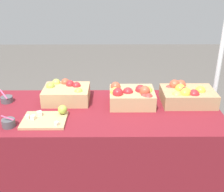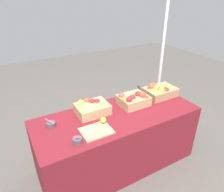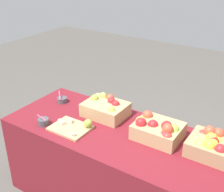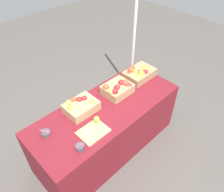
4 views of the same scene
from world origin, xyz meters
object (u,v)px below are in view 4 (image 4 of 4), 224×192
(sample_bowl_near, at_px, (80,147))
(tent_pole, at_px, (134,36))
(sample_bowl_mid, at_px, (46,133))
(apple_crate_left, at_px, (139,73))
(cutting_board_front, at_px, (94,129))
(apple_crate_middle, at_px, (118,88))
(apple_crate_right, at_px, (81,106))

(sample_bowl_near, relative_size, tent_pole, 0.05)
(sample_bowl_near, xyz_separation_m, sample_bowl_mid, (-0.14, 0.39, -0.00))
(apple_crate_left, relative_size, sample_bowl_mid, 4.02)
(apple_crate_left, bearing_deg, tent_pole, 48.62)
(apple_crate_left, height_order, sample_bowl_near, apple_crate_left)
(sample_bowl_near, xyz_separation_m, tent_pole, (1.71, 0.83, 0.28))
(cutting_board_front, bearing_deg, tent_pole, 27.09)
(apple_crate_middle, distance_m, cutting_board_front, 0.67)
(apple_crate_middle, relative_size, sample_bowl_near, 3.42)
(cutting_board_front, xyz_separation_m, tent_pole, (1.46, 0.75, 0.29))
(apple_crate_right, relative_size, sample_bowl_near, 3.57)
(sample_bowl_mid, bearing_deg, apple_crate_right, 2.97)
(tent_pole, bearing_deg, apple_crate_left, -131.38)
(apple_crate_right, bearing_deg, cutting_board_front, -105.67)
(sample_bowl_near, bearing_deg, cutting_board_front, 18.93)
(apple_crate_right, height_order, tent_pole, tent_pole)
(cutting_board_front, relative_size, tent_pole, 0.15)
(apple_crate_middle, height_order, cutting_board_front, apple_crate_middle)
(apple_crate_left, height_order, apple_crate_right, apple_crate_left)
(apple_crate_right, distance_m, tent_pole, 1.45)
(apple_crate_middle, relative_size, apple_crate_right, 0.96)
(sample_bowl_mid, bearing_deg, cutting_board_front, -37.81)
(cutting_board_front, height_order, sample_bowl_near, sample_bowl_near)
(apple_crate_left, bearing_deg, apple_crate_right, 177.08)
(apple_crate_right, bearing_deg, apple_crate_middle, -8.49)
(apple_crate_left, xyz_separation_m, apple_crate_right, (-0.96, 0.05, -0.01))
(apple_crate_right, bearing_deg, apple_crate_left, -2.92)
(cutting_board_front, bearing_deg, sample_bowl_mid, 142.19)
(apple_crate_right, xyz_separation_m, tent_pole, (1.37, 0.42, 0.24))
(apple_crate_left, distance_m, sample_bowl_near, 1.34)
(apple_crate_right, relative_size, cutting_board_front, 1.18)
(apple_crate_middle, height_order, sample_bowl_near, apple_crate_middle)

